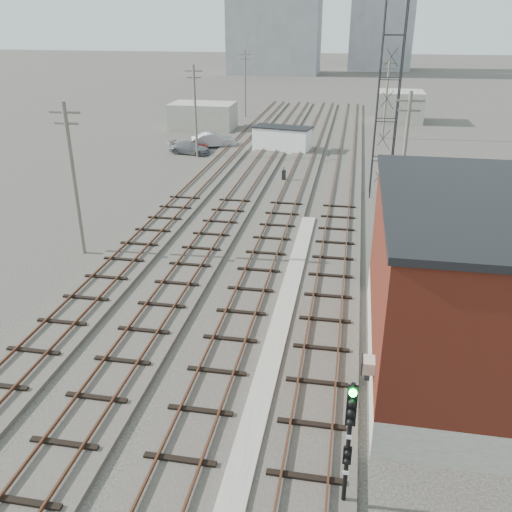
% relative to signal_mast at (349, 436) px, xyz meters
% --- Properties ---
extents(ground, '(320.00, 320.00, 0.00)m').
position_rel_signal_mast_xyz_m(ground, '(-3.70, 56.02, -2.60)').
color(ground, '#282621').
rests_on(ground, ground).
extents(track_right, '(3.20, 90.00, 0.39)m').
position_rel_signal_mast_xyz_m(track_right, '(-1.20, 35.02, -2.50)').
color(track_right, '#332D28').
rests_on(track_right, ground).
extents(track_mid_right, '(3.20, 90.00, 0.39)m').
position_rel_signal_mast_xyz_m(track_mid_right, '(-5.20, 35.02, -2.50)').
color(track_mid_right, '#332D28').
rests_on(track_mid_right, ground).
extents(track_mid_left, '(3.20, 90.00, 0.39)m').
position_rel_signal_mast_xyz_m(track_mid_left, '(-9.20, 35.02, -2.50)').
color(track_mid_left, '#332D28').
rests_on(track_mid_left, ground).
extents(track_left, '(3.20, 90.00, 0.39)m').
position_rel_signal_mast_xyz_m(track_left, '(-13.20, 35.02, -2.50)').
color(track_left, '#332D28').
rests_on(track_left, ground).
extents(platform_curb, '(0.90, 28.00, 0.26)m').
position_rel_signal_mast_xyz_m(platform_curb, '(-3.20, 10.02, -2.47)').
color(platform_curb, gray).
rests_on(platform_curb, ground).
extents(brick_building, '(6.54, 12.20, 7.22)m').
position_rel_signal_mast_xyz_m(brick_building, '(3.80, 8.02, 1.03)').
color(brick_building, gray).
rests_on(brick_building, ground).
extents(lattice_tower, '(1.60, 1.60, 15.00)m').
position_rel_signal_mast_xyz_m(lattice_tower, '(1.80, 31.02, 4.90)').
color(lattice_tower, black).
rests_on(lattice_tower, ground).
extents(utility_pole_left_a, '(1.80, 0.24, 9.00)m').
position_rel_signal_mast_xyz_m(utility_pole_left_a, '(-16.20, 16.02, 2.19)').
color(utility_pole_left_a, '#595147').
rests_on(utility_pole_left_a, ground).
extents(utility_pole_left_b, '(1.80, 0.24, 9.00)m').
position_rel_signal_mast_xyz_m(utility_pole_left_b, '(-16.20, 41.02, 2.19)').
color(utility_pole_left_b, '#595147').
rests_on(utility_pole_left_b, ground).
extents(utility_pole_left_c, '(1.80, 0.24, 9.00)m').
position_rel_signal_mast_xyz_m(utility_pole_left_c, '(-16.20, 66.02, 2.19)').
color(utility_pole_left_c, '#595147').
rests_on(utility_pole_left_c, ground).
extents(utility_pole_right_a, '(1.80, 0.24, 9.00)m').
position_rel_signal_mast_xyz_m(utility_pole_right_a, '(2.80, 24.02, 2.19)').
color(utility_pole_right_a, '#595147').
rests_on(utility_pole_right_a, ground).
extents(utility_pole_right_b, '(1.80, 0.24, 9.00)m').
position_rel_signal_mast_xyz_m(utility_pole_right_b, '(2.80, 54.02, 2.19)').
color(utility_pole_right_b, '#595147').
rests_on(utility_pole_right_b, ground).
extents(apartment_left, '(22.00, 14.00, 30.00)m').
position_rel_signal_mast_xyz_m(apartment_left, '(-21.70, 131.02, 12.40)').
color(apartment_left, gray).
rests_on(apartment_left, ground).
extents(apartment_right, '(16.00, 12.00, 26.00)m').
position_rel_signal_mast_xyz_m(apartment_right, '(4.30, 146.02, 10.40)').
color(apartment_right, gray).
rests_on(apartment_right, ground).
extents(shed_left, '(8.00, 5.00, 3.20)m').
position_rel_signal_mast_xyz_m(shed_left, '(-19.70, 56.02, -1.00)').
color(shed_left, gray).
rests_on(shed_left, ground).
extents(shed_right, '(6.00, 6.00, 4.00)m').
position_rel_signal_mast_xyz_m(shed_right, '(5.30, 66.02, -0.60)').
color(shed_right, gray).
rests_on(shed_right, ground).
extents(signal_mast, '(0.40, 0.42, 4.36)m').
position_rel_signal_mast_xyz_m(signal_mast, '(0.00, 0.00, 0.00)').
color(signal_mast, gray).
rests_on(signal_mast, ground).
extents(switch_stand, '(0.33, 0.33, 1.22)m').
position_rel_signal_mast_xyz_m(switch_stand, '(-6.28, 33.60, -2.03)').
color(switch_stand, black).
rests_on(switch_stand, ground).
extents(site_trailer, '(6.49, 3.73, 2.57)m').
position_rel_signal_mast_xyz_m(site_trailer, '(-8.05, 45.41, -1.31)').
color(site_trailer, white).
rests_on(site_trailer, ground).
extents(car_red, '(4.01, 2.45, 1.28)m').
position_rel_signal_mast_xyz_m(car_red, '(-17.43, 42.95, -1.97)').
color(car_red, maroon).
rests_on(car_red, ground).
extents(car_silver, '(5.02, 3.48, 1.57)m').
position_rel_signal_mast_xyz_m(car_silver, '(-15.71, 45.79, -1.82)').
color(car_silver, '#A2A4AA').
rests_on(car_silver, ground).
extents(car_grey, '(4.61, 2.48, 1.27)m').
position_rel_signal_mast_xyz_m(car_grey, '(-17.36, 42.26, -1.97)').
color(car_grey, slate).
rests_on(car_grey, ground).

